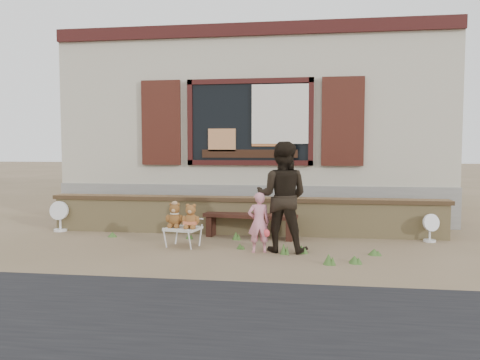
# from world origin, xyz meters

# --- Properties ---
(ground) EXTENTS (80.00, 80.00, 0.00)m
(ground) POSITION_xyz_m (0.00, 0.00, 0.00)
(ground) COLOR brown
(ground) RESTS_ON ground
(shopfront) EXTENTS (8.04, 5.13, 4.00)m
(shopfront) POSITION_xyz_m (0.00, 4.49, 2.00)
(shopfront) COLOR #B9AD96
(shopfront) RESTS_ON ground
(brick_wall) EXTENTS (7.10, 0.36, 0.67)m
(brick_wall) POSITION_xyz_m (0.00, 1.00, 0.34)
(brick_wall) COLOR tan
(brick_wall) RESTS_ON ground
(bench) EXTENTS (1.64, 0.59, 0.41)m
(bench) POSITION_xyz_m (0.17, 0.66, 0.30)
(bench) COLOR black
(bench) RESTS_ON ground
(folding_chair) EXTENTS (0.58, 0.53, 0.31)m
(folding_chair) POSITION_xyz_m (-0.79, -0.22, 0.28)
(folding_chair) COLOR silver
(folding_chair) RESTS_ON ground
(teddy_bear_left) EXTENTS (0.33, 0.30, 0.39)m
(teddy_bear_left) POSITION_xyz_m (-0.92, -0.19, 0.50)
(teddy_bear_left) COLOR brown
(teddy_bear_left) RESTS_ON folding_chair
(teddy_bear_right) EXTENTS (0.33, 0.30, 0.39)m
(teddy_bear_right) POSITION_xyz_m (-0.65, -0.24, 0.50)
(teddy_bear_right) COLOR brown
(teddy_bear_right) RESTS_ON folding_chair
(child) EXTENTS (0.37, 0.28, 0.89)m
(child) POSITION_xyz_m (0.43, -0.44, 0.45)
(child) COLOR pink
(child) RESTS_ON ground
(adult) EXTENTS (0.88, 0.73, 1.64)m
(adult) POSITION_xyz_m (0.76, -0.29, 0.82)
(adult) COLOR black
(adult) RESTS_ON ground
(fan_left) EXTENTS (0.35, 0.24, 0.56)m
(fan_left) POSITION_xyz_m (-3.40, 0.80, 0.28)
(fan_left) COLOR white
(fan_left) RESTS_ON ground
(fan_right) EXTENTS (0.30, 0.20, 0.47)m
(fan_right) POSITION_xyz_m (3.14, 0.73, 0.23)
(fan_right) COLOR white
(fan_right) RESTS_ON ground
(grass_tufts) EXTENTS (4.49, 1.63, 0.16)m
(grass_tufts) POSITION_xyz_m (0.78, -0.37, 0.06)
(grass_tufts) COLOR #3F6428
(grass_tufts) RESTS_ON ground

